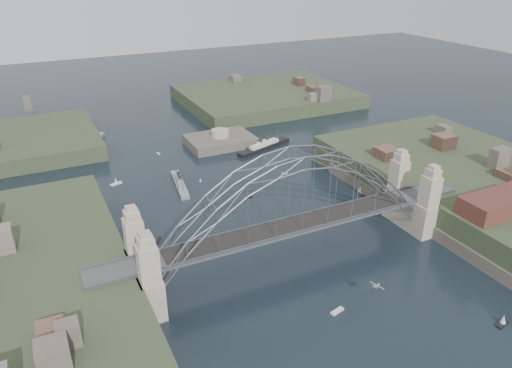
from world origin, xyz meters
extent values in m
plane|color=black|center=(0.00, 0.00, 0.00)|extent=(500.00, 500.00, 0.00)
cube|color=#4A4A4C|center=(0.00, 0.00, 8.00)|extent=(84.00, 6.00, 0.70)
cube|color=slate|center=(0.00, -3.00, 8.55)|extent=(84.00, 0.25, 0.50)
cube|color=slate|center=(0.00, 3.00, 8.55)|extent=(84.00, 0.25, 0.50)
cube|color=black|center=(0.00, 0.00, 8.55)|extent=(55.20, 5.20, 0.35)
cube|color=tan|center=(-31.50, -5.00, 8.85)|extent=(3.40, 3.40, 17.70)
cube|color=tan|center=(-31.50, 5.00, 8.85)|extent=(3.40, 3.40, 17.70)
cube|color=tan|center=(31.50, -5.00, 8.85)|extent=(3.40, 3.40, 17.70)
cube|color=tan|center=(31.50, 5.00, 8.85)|extent=(3.40, 3.40, 17.70)
cube|color=tan|center=(-31.50, 0.00, 4.00)|extent=(4.08, 13.80, 8.00)
cube|color=tan|center=(31.50, 0.00, 4.00)|extent=(4.08, 13.80, 8.00)
cube|color=#514C41|center=(-35.50, 0.00, 1.00)|extent=(6.00, 70.00, 4.00)
cube|color=#334026|center=(58.00, 0.00, 2.00)|extent=(50.00, 90.00, 12.00)
cube|color=#514C41|center=(35.50, 0.00, 1.00)|extent=(6.00, 70.00, 4.00)
cube|color=#334026|center=(-55.00, 95.00, 0.50)|extent=(60.00, 45.00, 9.00)
cube|color=#334026|center=(50.00, 110.00, 0.75)|extent=(70.00, 55.00, 9.50)
cube|color=#514C41|center=(12.00, 70.00, -0.50)|extent=(22.00, 16.00, 7.00)
cylinder|color=tan|center=(12.00, 70.00, 4.20)|extent=(6.00, 6.00, 2.40)
cube|color=#592D26|center=(44.00, -14.00, 10.00)|extent=(20.00, 8.00, 4.00)
cube|color=gray|center=(-10.59, 44.87, 0.39)|extent=(4.80, 17.73, 1.56)
cube|color=gray|center=(-10.59, 44.87, 1.56)|extent=(3.10, 9.82, 1.17)
cube|color=gray|center=(-10.59, 44.87, 2.44)|extent=(1.90, 4.53, 0.78)
cylinder|color=black|center=(-10.77, 43.65, 3.13)|extent=(0.84, 0.84, 1.56)
cylinder|color=black|center=(-10.42, 46.09, 3.13)|extent=(0.84, 0.84, 1.56)
cylinder|color=slate|center=(-11.34, 39.65, 2.93)|extent=(0.16, 0.16, 3.91)
cylinder|color=slate|center=(-9.85, 50.09, 2.93)|extent=(0.16, 0.16, 3.91)
cube|color=gray|center=(-27.12, 89.91, 0.44)|extent=(10.73, 16.60, 1.77)
cube|color=gray|center=(-27.12, 89.91, 1.77)|extent=(6.33, 9.37, 1.32)
cube|color=gray|center=(-27.12, 89.91, 2.76)|extent=(3.32, 4.51, 0.88)
cylinder|color=black|center=(-27.73, 88.83, 3.53)|extent=(0.87, 0.87, 1.77)
cylinder|color=black|center=(-26.52, 90.99, 3.53)|extent=(0.87, 0.87, 1.77)
cylinder|color=slate|center=(-29.71, 85.28, 3.31)|extent=(0.18, 0.18, 4.42)
cylinder|color=slate|center=(-24.54, 94.54, 3.31)|extent=(0.18, 0.18, 4.42)
cube|color=black|center=(23.73, 60.24, 0.40)|extent=(21.81, 10.03, 1.60)
cube|color=silver|center=(23.73, 60.24, 1.60)|extent=(12.19, 6.09, 1.20)
cube|color=silver|center=(23.73, 60.24, 2.50)|extent=(5.75, 3.36, 0.80)
cylinder|color=black|center=(22.27, 59.74, 3.21)|extent=(1.08, 1.08, 1.60)
cylinder|color=black|center=(25.19, 60.74, 3.21)|extent=(1.08, 1.08, 1.60)
cylinder|color=slate|center=(17.48, 58.08, 3.01)|extent=(0.16, 0.16, 4.01)
cylinder|color=slate|center=(29.98, 62.40, 3.01)|extent=(0.16, 0.16, 4.01)
cube|color=#A8ABAF|center=(5.32, -20.30, 5.15)|extent=(1.52, 0.67, 0.26)
cube|color=#A8ABAF|center=(5.32, -20.30, 5.19)|extent=(1.06, 2.96, 0.06)
cube|color=#A8ABAF|center=(4.59, -20.51, 5.29)|extent=(0.40, 0.94, 0.33)
cube|color=silver|center=(-23.97, 19.90, 0.15)|extent=(2.03, 2.53, 0.45)
cube|color=silver|center=(4.78, 30.78, 0.15)|extent=(1.89, 1.85, 0.45)
cube|color=silver|center=(-1.29, -18.09, 0.15)|extent=(2.93, 1.55, 0.45)
cube|color=silver|center=(19.79, 39.10, 0.15)|extent=(1.95, 1.79, 0.45)
cube|color=silver|center=(-26.39, 54.03, 0.15)|extent=(3.48, 2.04, 0.45)
cylinder|color=slate|center=(-26.39, 54.03, 1.20)|extent=(0.08, 0.08, 2.20)
cone|color=silver|center=(-26.39, 54.03, 1.20)|extent=(1.48, 1.33, 1.92)
cube|color=silver|center=(-4.38, 45.09, 0.15)|extent=(0.95, 1.45, 0.45)
cube|color=silver|center=(-4.38, 45.09, 0.55)|extent=(0.68, 0.91, 0.40)
cylinder|color=black|center=(-4.38, 45.09, 1.00)|extent=(0.16, 0.16, 0.70)
cube|color=silver|center=(22.74, -33.57, 0.15)|extent=(3.07, 1.61, 0.45)
cylinder|color=slate|center=(22.74, -33.57, 1.20)|extent=(0.08, 0.08, 2.20)
cone|color=silver|center=(22.74, -33.57, 1.20)|extent=(1.44, 1.26, 1.92)
cube|color=silver|center=(-9.40, 71.16, 0.15)|extent=(0.88, 1.78, 0.45)
cube|color=silver|center=(32.36, 19.42, 0.15)|extent=(1.30, 2.50, 0.45)
cylinder|color=slate|center=(32.36, 19.42, 1.20)|extent=(0.08, 0.08, 2.20)
cone|color=silver|center=(32.36, 19.42, 1.20)|extent=(1.25, 1.43, 1.92)
cube|color=silver|center=(10.75, 105.68, 0.15)|extent=(0.63, 1.70, 0.45)
camera|label=1|loc=(-44.61, -72.91, 58.39)|focal=33.59mm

